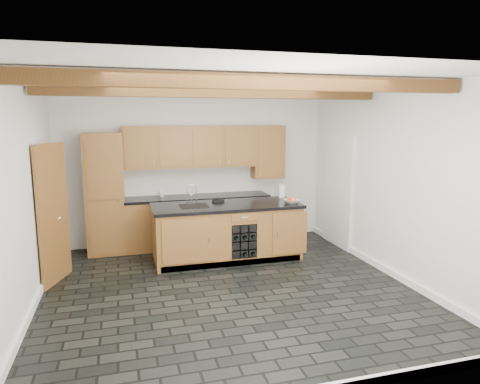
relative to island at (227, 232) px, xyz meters
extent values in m
plane|color=black|center=(-0.31, -1.28, -0.46)|extent=(5.00, 5.00, 0.00)
plane|color=white|center=(-0.31, 1.22, 0.94)|extent=(5.00, 0.00, 5.00)
plane|color=white|center=(-2.81, -1.28, 0.94)|extent=(0.00, 5.00, 5.00)
plane|color=white|center=(2.19, -1.28, 0.94)|extent=(0.00, 5.00, 5.00)
plane|color=white|center=(-0.31, -1.28, 2.34)|extent=(5.00, 5.00, 0.00)
cube|color=brown|center=(-0.31, -2.48, 2.24)|extent=(4.90, 0.15, 0.15)
cube|color=brown|center=(-0.31, -0.68, 2.24)|extent=(4.90, 0.15, 0.15)
cube|color=white|center=(-2.79, -1.28, -0.41)|extent=(0.04, 5.00, 0.10)
cube|color=white|center=(2.17, -1.28, -0.41)|extent=(0.04, 5.00, 0.10)
cube|color=white|center=(-2.78, 0.02, 0.56)|extent=(0.06, 0.94, 2.04)
cube|color=olive|center=(-2.63, -0.33, 0.54)|extent=(0.31, 0.77, 2.00)
cube|color=white|center=(2.16, 0.22, 0.56)|extent=(0.06, 0.98, 2.04)
cube|color=black|center=(2.19, 0.22, 0.54)|extent=(0.02, 0.86, 1.96)
cube|color=olive|center=(-1.96, 0.92, 0.59)|extent=(0.65, 0.60, 2.10)
cube|color=olive|center=(-0.33, 0.92, -0.02)|extent=(2.60, 0.60, 0.88)
cube|color=black|center=(-0.33, 0.92, 0.44)|extent=(2.64, 0.62, 0.05)
cube|color=white|center=(-0.33, 1.21, 0.73)|extent=(2.60, 0.02, 0.52)
cube|color=olive|center=(-0.43, 1.04, 1.36)|extent=(2.40, 0.35, 0.75)
cube|color=olive|center=(1.07, 1.04, 1.24)|extent=(0.60, 0.35, 1.00)
cube|color=olive|center=(-0.01, 0.02, -0.02)|extent=(2.40, 0.90, 0.88)
cube|color=black|center=(-0.01, 0.02, 0.44)|extent=(2.46, 0.96, 0.05)
cube|color=olive|center=(-0.73, -0.45, 0.02)|extent=(0.80, 0.02, 0.70)
cube|color=olive|center=(0.94, -0.45, 0.02)|extent=(0.60, 0.02, 0.70)
cube|color=black|center=(0.17, -0.29, -0.06)|extent=(0.42, 0.30, 0.56)
cylinder|color=black|center=(0.31, -0.33, 0.01)|extent=(0.07, 0.26, 0.07)
cylinder|color=black|center=(0.03, -0.33, 0.01)|extent=(0.07, 0.26, 0.07)
cylinder|color=black|center=(0.17, -0.33, 0.01)|extent=(0.07, 0.26, 0.07)
cylinder|color=black|center=(0.31, -0.33, -0.27)|extent=(0.07, 0.26, 0.07)
cylinder|color=black|center=(0.17, -0.33, -0.27)|extent=(0.07, 0.26, 0.07)
cube|color=black|center=(-0.56, 0.02, 0.46)|extent=(0.45, 0.40, 0.02)
cylinder|color=silver|center=(-0.56, 0.20, 0.57)|extent=(0.02, 0.02, 0.20)
torus|color=silver|center=(-0.56, 0.20, 0.71)|extent=(0.18, 0.02, 0.18)
cylinder|color=silver|center=(-0.64, 0.20, 0.51)|extent=(0.02, 0.02, 0.08)
cylinder|color=silver|center=(-0.48, 0.20, 0.51)|extent=(0.02, 0.02, 0.08)
cube|color=black|center=(-0.09, 0.28, 0.49)|extent=(0.20, 0.13, 0.04)
cylinder|color=black|center=(-0.09, 0.28, 0.52)|extent=(0.13, 0.13, 0.02)
imported|color=silver|center=(1.07, -0.18, 0.50)|extent=(0.27, 0.27, 0.06)
sphere|color=red|center=(1.12, -0.18, 0.53)|extent=(0.07, 0.07, 0.07)
sphere|color=#F74816|center=(1.09, -0.13, 0.53)|extent=(0.07, 0.07, 0.07)
sphere|color=olive|center=(1.03, -0.15, 0.53)|extent=(0.07, 0.07, 0.07)
sphere|color=red|center=(1.03, -0.20, 0.53)|extent=(0.07, 0.07, 0.07)
sphere|color=#FAAE1C|center=(1.09, -0.22, 0.53)|extent=(0.07, 0.07, 0.07)
cylinder|color=white|center=(1.11, 0.37, 0.58)|extent=(0.11, 0.11, 0.23)
imported|color=white|center=(-0.98, 0.98, 0.52)|extent=(0.13, 0.13, 0.10)
camera|label=1|loc=(-1.67, -6.75, 1.86)|focal=32.00mm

